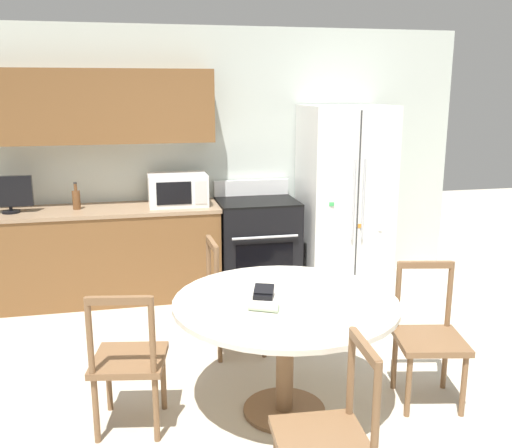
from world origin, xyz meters
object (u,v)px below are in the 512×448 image
dining_chair_far (233,298)px  candle_glass (305,291)px  microwave (178,190)px  counter_bottle (76,199)px  dining_chair_near (327,439)px  countertop_tv (9,193)px  wallet (264,293)px  oven_range (257,244)px  refrigerator (344,197)px  dining_chair_right (429,338)px  dining_chair_left (128,361)px

dining_chair_far → candle_glass: bearing=15.4°
microwave → candle_glass: bearing=-76.0°
microwave → counter_bottle: 0.95m
dining_chair_far → dining_chair_near: same height
countertop_tv → wallet: (1.84, -2.22, -0.30)m
oven_range → microwave: bearing=177.7°
countertop_tv → counter_bottle: 0.58m
refrigerator → dining_chair_far: 1.97m
oven_range → candle_glass: (-0.21, -2.27, 0.32)m
oven_range → microwave: 0.98m
countertop_tv → wallet: 2.90m
candle_glass → dining_chair_right: bearing=-5.1°
countertop_tv → dining_chair_far: countertop_tv is taller
microwave → countertop_tv: size_ratio=1.39×
refrigerator → oven_range: refrigerator is taller
dining_chair_left → dining_chair_far: size_ratio=1.00×
dining_chair_left → dining_chair_far: (0.79, 0.90, 0.00)m
refrigerator → dining_chair_near: size_ratio=2.04×
dining_chair_near → candle_glass: size_ratio=10.14×
microwave → dining_chair_left: size_ratio=0.62×
dining_chair_near → wallet: size_ratio=5.62×
oven_range → dining_chair_left: bearing=-119.6°
dining_chair_far → wallet: (0.04, -0.86, 0.35)m
oven_range → counter_bottle: (-1.72, 0.04, 0.53)m
refrigerator → oven_range: bearing=177.2°
dining_chair_far → wallet: dining_chair_far is taller
dining_chair_near → candle_glass: (0.19, 0.97, 0.36)m
wallet → candle_glass: bearing=-11.8°
candle_glass → wallet: 0.25m
oven_range → countertop_tv: 2.38m
refrigerator → oven_range: size_ratio=1.71×
microwave → dining_chair_right: bearing=-59.6°
dining_chair_right → wallet: 1.13m
countertop_tv → dining_chair_far: (1.81, -1.36, -0.65)m
countertop_tv → candle_glass: countertop_tv is taller
oven_range → dining_chair_far: size_ratio=1.20×
candle_glass → oven_range: bearing=84.8°
dining_chair_far → dining_chair_near: bearing=1.1°
oven_range → countertop_tv: size_ratio=2.69×
oven_range → counter_bottle: size_ratio=4.24×
refrigerator → countertop_tv: 3.20m
countertop_tv → dining_chair_right: countertop_tv is taller
refrigerator → candle_glass: refrigerator is taller
counter_bottle → candle_glass: (1.52, -2.31, -0.21)m
dining_chair_near → candle_glass: bearing=-7.1°
candle_glass → wallet: bearing=168.2°
counter_bottle → dining_chair_left: 2.40m
candle_glass → wallet: size_ratio=0.55×
countertop_tv → dining_chair_left: (1.01, -2.26, -0.65)m
dining_chair_left → candle_glass: dining_chair_left is taller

